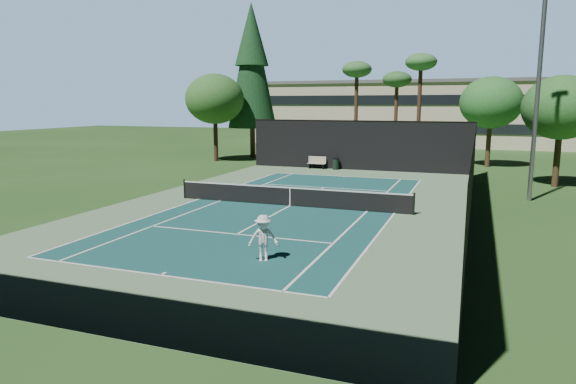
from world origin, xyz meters
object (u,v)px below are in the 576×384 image
tennis_net (290,196)px  player (263,238)px  tennis_ball_b (247,197)px  tennis_ball_c (291,199)px  tennis_ball_d (234,185)px  trash_bin (336,164)px  park_bench (317,162)px

tennis_net → player: 9.64m
tennis_ball_b → tennis_ball_c: bearing=3.3°
tennis_ball_d → trash_bin: trash_bin is taller
tennis_ball_d → player: bearing=-60.3°
tennis_net → park_bench: bearing=102.0°
player → trash_bin: player is taller
tennis_net → tennis_ball_d: size_ratio=218.50×
tennis_ball_b → tennis_ball_c: (2.62, 0.15, 0.01)m
player → tennis_ball_b: (-5.60, 10.78, -0.78)m
park_bench → tennis_ball_d: bearing=-104.2°
tennis_ball_d → park_bench: park_bench is taller
tennis_net → tennis_ball_b: 3.52m
player → trash_bin: 25.28m
trash_bin → tennis_ball_c: bearing=-85.3°
tennis_ball_c → trash_bin: trash_bin is taller
tennis_ball_b → trash_bin: (1.46, 14.16, 0.45)m
player → tennis_ball_c: player is taller
tennis_net → tennis_ball_d: tennis_net is taller
tennis_ball_c → park_bench: bearing=101.2°
tennis_net → tennis_ball_b: size_ratio=218.74×
tennis_net → player: bearing=-75.4°
tennis_ball_d → tennis_ball_b: bearing=-54.6°
tennis_net → tennis_ball_c: size_ratio=174.83×
trash_bin → tennis_ball_d: bearing=-112.4°
tennis_ball_c → trash_bin: size_ratio=0.08×
tennis_ball_d → park_bench: bearing=75.8°
tennis_net → player: (2.44, -9.33, 0.25)m
tennis_ball_b → trash_bin: size_ratio=0.06×
tennis_ball_c → tennis_ball_d: size_ratio=1.25×
tennis_ball_b → tennis_ball_c: 2.62m
player → trash_bin: bearing=74.5°
player → park_bench: size_ratio=1.08×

